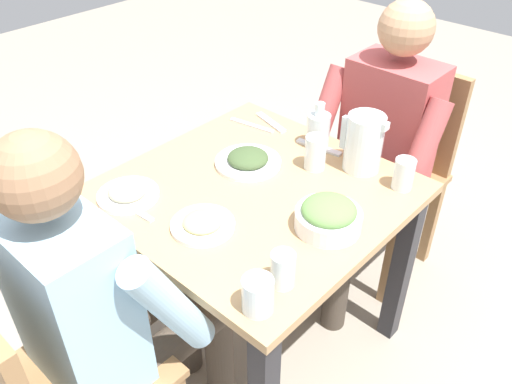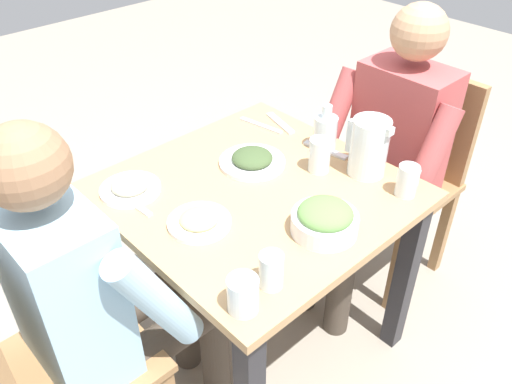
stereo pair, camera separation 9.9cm
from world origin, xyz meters
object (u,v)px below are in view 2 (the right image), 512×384
(plate_dolmas, at_px, (252,160))
(water_glass_near_right, at_px, (271,271))
(diner_far, at_px, (102,291))
(water_glass_far_left, at_px, (320,155))
(diner_near, at_px, (384,155))
(plate_fries, at_px, (199,221))
(dining_table, at_px, (256,220))
(salad_bowl, at_px, (325,219))
(chair_far, at_px, (41,371))
(plate_beans, at_px, (130,187))
(water_pitcher, at_px, (369,147))
(chair_near, at_px, (409,167))
(salt_shaker, at_px, (415,177))
(water_glass_by_pitcher, at_px, (407,181))
(oil_carafe, at_px, (325,134))
(water_glass_near_left, at_px, (243,295))

(plate_dolmas, xyz_separation_m, water_glass_near_right, (-0.43, 0.34, 0.03))
(water_glass_near_right, bearing_deg, diner_far, 41.70)
(water_glass_far_left, bearing_deg, diner_near, -95.91)
(water_glass_far_left, xyz_separation_m, water_glass_near_right, (-0.26, 0.47, -0.01))
(plate_fries, height_order, plate_dolmas, plate_dolmas)
(dining_table, bearing_deg, water_glass_near_right, 142.01)
(diner_far, distance_m, water_glass_far_left, 0.78)
(plate_dolmas, relative_size, water_glass_near_right, 2.25)
(plate_fries, relative_size, water_glass_far_left, 1.59)
(salad_bowl, height_order, water_glass_far_left, water_glass_far_left)
(salad_bowl, bearing_deg, plate_dolmas, -12.26)
(chair_far, xyz_separation_m, salad_bowl, (-0.29, -0.75, 0.26))
(plate_fries, relative_size, plate_beans, 0.97)
(water_pitcher, distance_m, plate_beans, 0.75)
(plate_fries, bearing_deg, plate_dolmas, -68.27)
(salad_bowl, height_order, plate_dolmas, salad_bowl)
(plate_dolmas, bearing_deg, chair_near, -107.40)
(diner_near, xyz_separation_m, salt_shaker, (-0.22, 0.17, 0.09))
(water_pitcher, relative_size, salad_bowl, 1.01)
(water_pitcher, bearing_deg, chair_far, 80.29)
(chair_far, xyz_separation_m, diner_near, (-0.10, -1.30, 0.15))
(plate_beans, distance_m, water_glass_by_pitcher, 0.84)
(diner_far, distance_m, oil_carafe, 0.89)
(water_pitcher, xyz_separation_m, plate_fries, (0.16, 0.56, -0.08))
(diner_far, xyz_separation_m, plate_dolmas, (0.10, -0.63, 0.08))
(water_glass_near_left, bearing_deg, diner_far, 29.66)
(plate_dolmas, height_order, water_glass_near_right, water_glass_near_right)
(diner_near, xyz_separation_m, water_glass_near_left, (-0.24, 0.90, 0.11))
(diner_far, xyz_separation_m, plate_beans, (0.25, -0.25, 0.08))
(plate_dolmas, bearing_deg, water_pitcher, -140.73)
(plate_fries, distance_m, oil_carafe, 0.57)
(dining_table, bearing_deg, plate_fries, 93.97)
(dining_table, relative_size, water_glass_far_left, 7.38)
(chair_far, xyz_separation_m, water_glass_near_right, (-0.33, -0.50, 0.26))
(chair_far, relative_size, diner_far, 0.75)
(water_glass_near_left, bearing_deg, salad_bowl, -81.11)
(water_pitcher, height_order, plate_dolmas, water_pitcher)
(water_glass_by_pitcher, distance_m, water_glass_near_left, 0.67)
(water_pitcher, distance_m, salt_shaker, 0.17)
(salad_bowl, bearing_deg, water_glass_far_left, -45.47)
(salt_shaker, bearing_deg, dining_table, 49.69)
(plate_beans, relative_size, water_glass_by_pitcher, 1.85)
(oil_carafe, bearing_deg, water_glass_near_left, 116.72)
(dining_table, relative_size, diner_near, 0.72)
(salad_bowl, bearing_deg, diner_near, -71.67)
(salad_bowl, distance_m, plate_fries, 0.35)
(plate_dolmas, height_order, salt_shaker, salt_shaker)
(water_glass_near_left, xyz_separation_m, salt_shaker, (0.01, -0.73, -0.02))
(diner_near, height_order, plate_beans, diner_near)
(diner_far, height_order, water_glass_far_left, diner_far)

